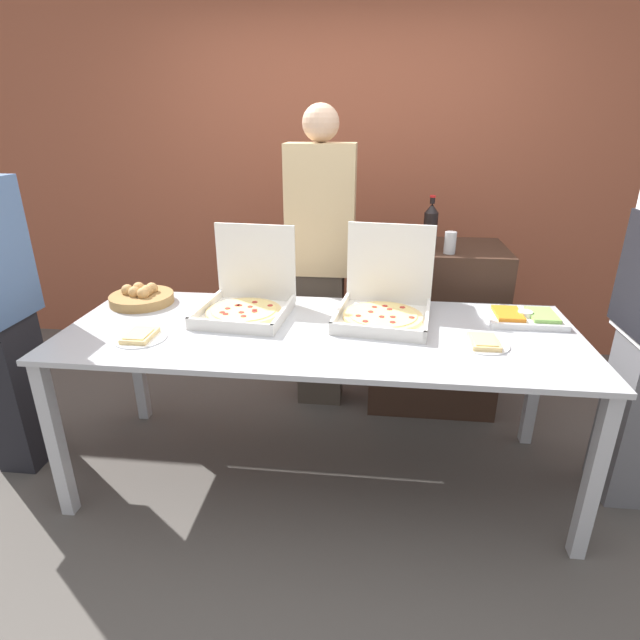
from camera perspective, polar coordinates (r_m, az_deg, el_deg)
name	(u,v)px	position (r m, az deg, el deg)	size (l,w,h in m)	color
ground_plane	(320,472)	(2.77, 0.00, -16.99)	(16.00, 16.00, 0.00)	#514C47
brick_wall_behind	(345,169)	(3.87, 2.92, 16.85)	(10.00, 0.06, 2.80)	#9E5138
buffet_table	(320,346)	(2.38, 0.00, -2.98)	(2.41, 0.92, 0.82)	#B7BABF
pizza_box_near_left	(247,299)	(2.55, -8.35, 2.37)	(0.46, 0.47, 0.42)	silver
pizza_box_near_right	(384,303)	(2.48, 7.37, 1.94)	(0.49, 0.51, 0.44)	silver
paper_plate_front_left	(140,336)	(2.39, -19.87, -1.78)	(0.23, 0.23, 0.03)	white
paper_plate_front_center	(484,342)	(2.30, 18.21, -2.46)	(0.22, 0.22, 0.03)	white
veggie_tray	(525,317)	(2.63, 22.34, 0.28)	(0.36, 0.23, 0.05)	white
bread_basket	(142,297)	(2.84, -19.72, 2.50)	(0.33, 0.33, 0.10)	#9E7542
sideboard_podium	(433,326)	(3.25, 12.77, -0.70)	(0.78, 0.53, 1.04)	#382319
soda_bottle	(430,225)	(3.02, 12.51, 10.52)	(0.08, 0.08, 0.30)	black
soda_can_silver	(450,243)	(2.92, 14.65, 8.56)	(0.07, 0.07, 0.12)	silver
person_guest_cap	(321,259)	(3.04, 0.07, 7.03)	(0.40, 0.22, 1.83)	#473D33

